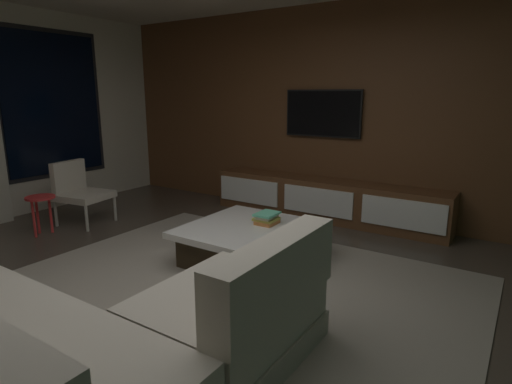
{
  "coord_description": "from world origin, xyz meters",
  "views": [
    {
      "loc": [
        -2.11,
        -2.05,
        1.6
      ],
      "look_at": [
        1.41,
        0.27,
        0.61
      ],
      "focal_mm": 29.42,
      "sensor_mm": 36.0,
      "label": 1
    }
  ],
  "objects_px": {
    "book_stack_on_coffee_table": "(267,218)",
    "mounted_tv": "(323,113)",
    "accent_chair_near_window": "(79,189)",
    "media_console": "(328,201)",
    "sectional_couch": "(61,339)",
    "coffee_table": "(250,244)",
    "side_stool": "(40,203)"
  },
  "relations": [
    {
      "from": "side_stool",
      "to": "mounted_tv",
      "type": "relative_size",
      "value": 0.44
    },
    {
      "from": "coffee_table",
      "to": "book_stack_on_coffee_table",
      "type": "relative_size",
      "value": 4.73
    },
    {
      "from": "sectional_couch",
      "to": "mounted_tv",
      "type": "bearing_deg",
      "value": 4.09
    },
    {
      "from": "book_stack_on_coffee_table",
      "to": "mounted_tv",
      "type": "relative_size",
      "value": 0.24
    },
    {
      "from": "accent_chair_near_window",
      "to": "mounted_tv",
      "type": "height_order",
      "value": "mounted_tv"
    },
    {
      "from": "book_stack_on_coffee_table",
      "to": "media_console",
      "type": "relative_size",
      "value": 0.08
    },
    {
      "from": "coffee_table",
      "to": "media_console",
      "type": "bearing_deg",
      "value": -1.52
    },
    {
      "from": "sectional_couch",
      "to": "book_stack_on_coffee_table",
      "type": "relative_size",
      "value": 10.2
    },
    {
      "from": "coffee_table",
      "to": "side_stool",
      "type": "distance_m",
      "value": 2.55
    },
    {
      "from": "coffee_table",
      "to": "book_stack_on_coffee_table",
      "type": "distance_m",
      "value": 0.3
    },
    {
      "from": "sectional_couch",
      "to": "book_stack_on_coffee_table",
      "type": "bearing_deg",
      "value": 1.28
    },
    {
      "from": "accent_chair_near_window",
      "to": "side_stool",
      "type": "xyz_separation_m",
      "value": [
        -0.53,
        -0.05,
        -0.06
      ]
    },
    {
      "from": "sectional_couch",
      "to": "coffee_table",
      "type": "distance_m",
      "value": 2.04
    },
    {
      "from": "book_stack_on_coffee_table",
      "to": "mounted_tv",
      "type": "height_order",
      "value": "mounted_tv"
    },
    {
      "from": "sectional_couch",
      "to": "coffee_table",
      "type": "relative_size",
      "value": 2.16
    },
    {
      "from": "coffee_table",
      "to": "media_console",
      "type": "xyz_separation_m",
      "value": [
        1.73,
        -0.05,
        0.06
      ]
    },
    {
      "from": "coffee_table",
      "to": "accent_chair_near_window",
      "type": "relative_size",
      "value": 1.49
    },
    {
      "from": "coffee_table",
      "to": "media_console",
      "type": "relative_size",
      "value": 0.37
    },
    {
      "from": "coffee_table",
      "to": "accent_chair_near_window",
      "type": "height_order",
      "value": "accent_chair_near_window"
    },
    {
      "from": "coffee_table",
      "to": "mounted_tv",
      "type": "height_order",
      "value": "mounted_tv"
    },
    {
      "from": "book_stack_on_coffee_table",
      "to": "mounted_tv",
      "type": "xyz_separation_m",
      "value": [
        1.73,
        0.23,
        0.93
      ]
    },
    {
      "from": "side_stool",
      "to": "mounted_tv",
      "type": "height_order",
      "value": "mounted_tv"
    },
    {
      "from": "accent_chair_near_window",
      "to": "media_console",
      "type": "xyz_separation_m",
      "value": [
        1.84,
        -2.56,
        -0.18
      ]
    },
    {
      "from": "media_console",
      "to": "side_stool",
      "type": "bearing_deg",
      "value": 133.37
    },
    {
      "from": "media_console",
      "to": "mounted_tv",
      "type": "bearing_deg",
      "value": 47.63
    },
    {
      "from": "coffee_table",
      "to": "mounted_tv",
      "type": "bearing_deg",
      "value": 4.58
    },
    {
      "from": "sectional_couch",
      "to": "media_console",
      "type": "relative_size",
      "value": 0.81
    },
    {
      "from": "book_stack_on_coffee_table",
      "to": "side_stool",
      "type": "bearing_deg",
      "value": 107.81
    },
    {
      "from": "sectional_couch",
      "to": "coffee_table",
      "type": "height_order",
      "value": "sectional_couch"
    },
    {
      "from": "accent_chair_near_window",
      "to": "coffee_table",
      "type": "bearing_deg",
      "value": -87.45
    },
    {
      "from": "book_stack_on_coffee_table",
      "to": "accent_chair_near_window",
      "type": "xyz_separation_m",
      "value": [
        -0.28,
        2.59,
        0.02
      ]
    },
    {
      "from": "coffee_table",
      "to": "mounted_tv",
      "type": "xyz_separation_m",
      "value": [
        1.91,
        0.15,
        1.16
      ]
    }
  ]
}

